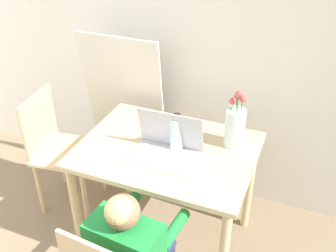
% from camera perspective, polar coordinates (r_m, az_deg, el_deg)
% --- Properties ---
extents(wall_back, '(6.40, 0.05, 2.50)m').
position_cam_1_polar(wall_back, '(2.61, 1.71, 14.79)').
color(wall_back, white).
rests_on(wall_back, ground_plane).
extents(dining_table, '(0.99, 0.75, 0.74)m').
position_cam_1_polar(dining_table, '(2.29, -0.15, -5.35)').
color(dining_table, '#D6B784').
rests_on(dining_table, ground_plane).
extents(chair_spare, '(0.45, 0.45, 0.85)m').
position_cam_1_polar(chair_spare, '(2.82, -15.38, -3.29)').
color(chair_spare, '#D6B784').
rests_on(chair_spare, ground_plane).
extents(person_seated, '(0.36, 0.45, 0.94)m').
position_cam_1_polar(person_seated, '(1.90, -5.13, -17.13)').
color(person_seated, '#1E8438').
rests_on(person_seated, ground_plane).
extents(laptop, '(0.38, 0.26, 0.25)m').
position_cam_1_polar(laptop, '(2.14, -0.14, -2.94)').
color(laptop, '#B2B2B7').
rests_on(laptop, dining_table).
extents(flower_vase, '(0.11, 0.11, 0.36)m').
position_cam_1_polar(flower_vase, '(2.22, 9.68, 0.04)').
color(flower_vase, silver).
rests_on(flower_vase, dining_table).
extents(water_bottle, '(0.07, 0.07, 0.23)m').
position_cam_1_polar(water_bottle, '(2.16, 1.25, -1.10)').
color(water_bottle, silver).
rests_on(water_bottle, dining_table).
extents(cardboard_panel, '(0.60, 0.18, 1.19)m').
position_cam_1_polar(cardboard_panel, '(2.89, -6.08, 2.15)').
color(cardboard_panel, silver).
rests_on(cardboard_panel, ground_plane).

